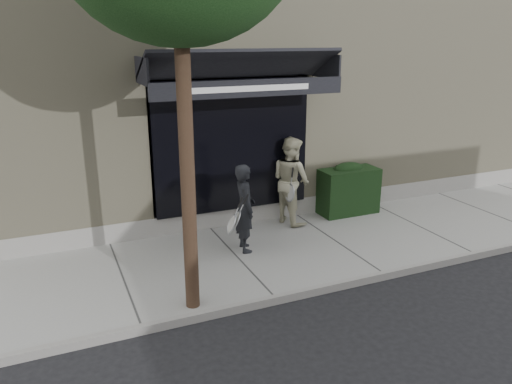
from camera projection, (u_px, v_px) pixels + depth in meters
name	position (u px, v px, depth m)	size (l,w,h in m)	color
ground	(333.00, 245.00, 9.67)	(80.00, 80.00, 0.00)	black
sidewalk	(333.00, 242.00, 9.65)	(20.00, 3.00, 0.12)	gray
curb	(383.00, 276.00, 8.29)	(20.00, 0.10, 0.14)	gray
building_facade	(238.00, 81.00, 13.19)	(14.30, 8.04, 5.64)	tan
hedge	(347.00, 189.00, 10.98)	(1.30, 0.70, 1.14)	black
pedestrian_front	(244.00, 208.00, 8.94)	(0.70, 0.78, 1.61)	black
pedestrian_back	(291.00, 180.00, 10.29)	(0.87, 1.02, 1.82)	#B5B090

